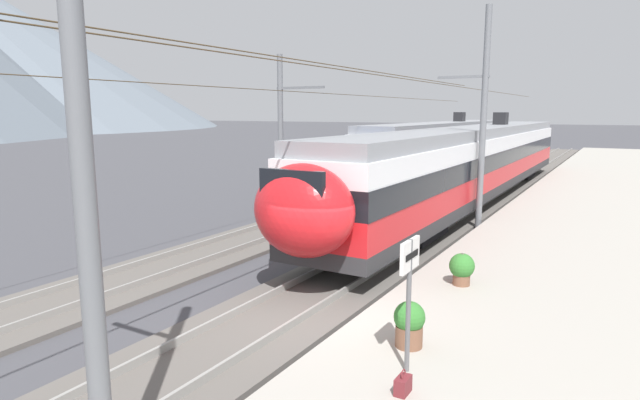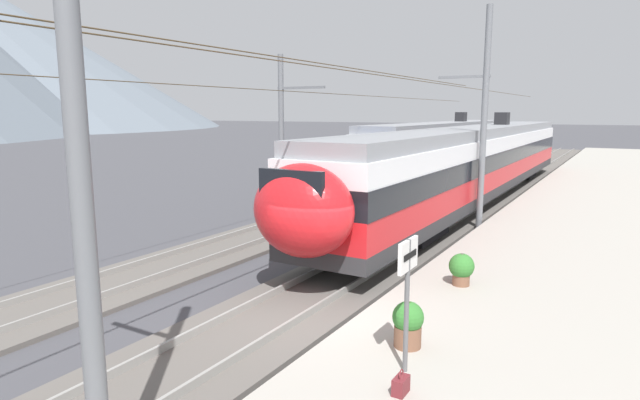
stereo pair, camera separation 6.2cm
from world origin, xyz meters
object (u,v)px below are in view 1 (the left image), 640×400
object	(u,v)px
train_near_platform	(475,160)
catenary_mast_far_side	(284,131)
catenary_mast_mid	(481,118)
potted_plant_by_shelter	(409,322)
train_far_track	(441,146)
handbag_near_sign	(403,385)
catenary_mast_west	(74,140)
platform_sign	(409,276)
potted_plant_platform_edge	(462,267)

from	to	relation	value
train_near_platform	catenary_mast_far_side	bearing A→B (deg)	134.95
catenary_mast_mid	potted_plant_by_shelter	world-z (taller)	catenary_mast_mid
train_far_track	handbag_near_sign	size ratio (longest dim) A/B	67.17
catenary_mast_west	handbag_near_sign	size ratio (longest dim) A/B	103.79
train_near_platform	platform_sign	bearing A→B (deg)	-168.88
catenary_mast_mid	platform_sign	world-z (taller)	catenary_mast_mid
catenary_mast_west	potted_plant_by_shelter	xyz separation A→B (m)	(5.11, -1.80, -3.44)
potted_plant_platform_edge	train_far_track	bearing A→B (deg)	18.81
potted_plant_platform_edge	potted_plant_by_shelter	xyz separation A→B (m)	(-3.88, -0.13, 0.01)
catenary_mast_far_side	potted_plant_platform_edge	distance (m)	12.67
potted_plant_by_shelter	train_near_platform	bearing A→B (deg)	10.72
catenary_mast_west	potted_plant_by_shelter	world-z (taller)	catenary_mast_west
catenary_mast_mid	handbag_near_sign	size ratio (longest dim) A/B	103.79
train_near_platform	catenary_mast_far_side	size ratio (longest dim) A/B	0.82
platform_sign	potted_plant_platform_edge	xyz separation A→B (m)	(4.77, 0.43, -1.18)
platform_sign	potted_plant_platform_edge	bearing A→B (deg)	5.14
handbag_near_sign	potted_plant_by_shelter	distance (m)	1.68
catenary_mast_mid	potted_plant_platform_edge	size ratio (longest dim) A/B	51.58
handbag_near_sign	potted_plant_platform_edge	distance (m)	5.50
train_far_track	train_near_platform	bearing A→B (deg)	-153.83
catenary_mast_west	platform_sign	xyz separation A→B (m)	(4.23, -2.10, -2.28)
train_near_platform	catenary_mast_mid	distance (m)	6.44
train_far_track	potted_plant_by_shelter	xyz separation A→B (m)	(-27.77, -8.26, -1.37)
catenary_mast_mid	platform_sign	size ratio (longest dim) A/B	18.44
train_near_platform	potted_plant_platform_edge	xyz separation A→B (m)	(-13.93, -3.24, -1.39)
catenary_mast_mid	platform_sign	xyz separation A→B (m)	(-12.83, -2.10, -2.34)
catenary_mast_far_side	handbag_near_sign	xyz separation A→B (m)	(-12.58, -10.70, -3.20)
catenary_mast_mid	catenary_mast_far_side	distance (m)	8.47
train_near_platform	train_far_track	bearing A→B (deg)	26.17
train_far_track	potted_plant_platform_edge	xyz separation A→B (m)	(-23.89, -8.14, -1.38)
train_near_platform	catenary_mast_far_side	distance (m)	9.76
handbag_near_sign	potted_plant_platform_edge	xyz separation A→B (m)	(5.46, 0.63, 0.31)
handbag_near_sign	train_near_platform	bearing A→B (deg)	11.31
catenary_mast_mid	catenary_mast_far_side	world-z (taller)	catenary_mast_mid
train_far_track	catenary_mast_west	size ratio (longest dim) A/B	0.65
train_far_track	potted_plant_platform_edge	world-z (taller)	train_far_track
potted_plant_by_shelter	platform_sign	bearing A→B (deg)	-161.10
catenary_mast_far_side	potted_plant_by_shelter	distance (m)	15.28
platform_sign	potted_plant_platform_edge	size ratio (longest dim) A/B	2.80
handbag_near_sign	potted_plant_by_shelter	xyz separation A→B (m)	(1.57, 0.51, 0.32)
catenary_mast_mid	handbag_near_sign	xyz separation A→B (m)	(-13.52, -2.31, -3.82)
catenary_mast_west	catenary_mast_mid	distance (m)	17.06
train_near_platform	potted_plant_by_shelter	distance (m)	18.18
platform_sign	handbag_near_sign	size ratio (longest dim) A/B	5.63
potted_plant_by_shelter	potted_plant_platform_edge	bearing A→B (deg)	1.87
catenary_mast_far_side	platform_sign	xyz separation A→B (m)	(-11.88, -10.50, -1.72)
platform_sign	potted_plant_platform_edge	world-z (taller)	platform_sign
train_near_platform	catenary_mast_mid	bearing A→B (deg)	-164.99
train_far_track	platform_sign	world-z (taller)	train_far_track
catenary_mast_west	handbag_near_sign	xyz separation A→B (m)	(3.54, -2.31, -3.77)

